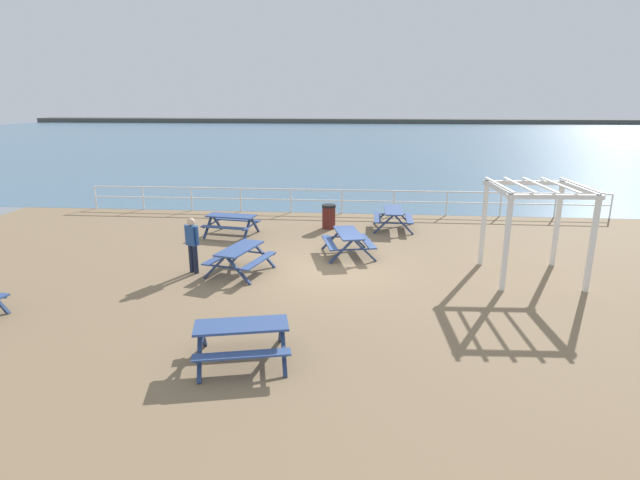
{
  "coord_description": "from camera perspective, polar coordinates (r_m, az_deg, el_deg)",
  "views": [
    {
      "loc": [
        0.99,
        -14.25,
        4.96
      ],
      "look_at": [
        -0.33,
        0.44,
        0.8
      ],
      "focal_mm": 28.17,
      "sensor_mm": 36.0,
      "label": 1
    }
  ],
  "objects": [
    {
      "name": "visitor",
      "position": [
        15.06,
        -14.31,
        -0.19
      ],
      "size": [
        0.48,
        0.35,
        1.66
      ],
      "rotation": [
        0.0,
        0.0,
        1.08
      ],
      "color": "#1E2338",
      "rests_on": "ground"
    },
    {
      "name": "picnic_table_corner",
      "position": [
        19.06,
        -10.04,
        2.24
      ],
      "size": [
        2.02,
        1.79,
        0.8
      ],
      "rotation": [
        0.0,
        0.0,
        -0.16
      ],
      "color": "#334C84",
      "rests_on": "ground"
    },
    {
      "name": "seaward_railing",
      "position": [
        22.42,
        2.51,
        4.94
      ],
      "size": [
        23.07,
        0.07,
        1.08
      ],
      "color": "white",
      "rests_on": "ground"
    },
    {
      "name": "sea_band",
      "position": [
        67.19,
        4.35,
        11.47
      ],
      "size": [
        142.0,
        90.0,
        0.01
      ],
      "primitive_type": "cube",
      "color": "#476B84",
      "rests_on": "ground"
    },
    {
      "name": "picnic_table_near_left",
      "position": [
        9.99,
        -8.89,
        -10.42
      ],
      "size": [
        2.1,
        1.88,
        0.8
      ],
      "rotation": [
        0.0,
        0.0,
        0.23
      ],
      "color": "#334C84",
      "rests_on": "ground"
    },
    {
      "name": "picnic_table_seaward",
      "position": [
        14.86,
        -9.09,
        -1.57
      ],
      "size": [
        1.92,
        2.13,
        0.8
      ],
      "rotation": [
        0.0,
        0.0,
        1.3
      ],
      "color": "#334C84",
      "rests_on": "ground"
    },
    {
      "name": "lattice_pergola",
      "position": [
        15.22,
        23.38,
        3.23
      ],
      "size": [
        2.55,
        2.67,
        2.7
      ],
      "rotation": [
        0.0,
        0.0,
        0.05
      ],
      "color": "white",
      "rests_on": "ground"
    },
    {
      "name": "litter_bin",
      "position": [
        19.83,
        1.0,
        2.7
      ],
      "size": [
        0.55,
        0.55,
        0.95
      ],
      "color": "#591E19",
      "rests_on": "ground"
    },
    {
      "name": "ground_plane",
      "position": [
        15.15,
        1.08,
        -3.75
      ],
      "size": [
        30.0,
        24.0,
        0.2
      ],
      "primitive_type": "cube",
      "color": "#846B4C"
    },
    {
      "name": "picnic_table_mid_centre",
      "position": [
        19.91,
        8.32,
        2.89
      ],
      "size": [
        1.57,
        1.82,
        0.8
      ],
      "rotation": [
        0.0,
        0.0,
        1.55
      ],
      "color": "#334C84",
      "rests_on": "ground"
    },
    {
      "name": "picnic_table_near_right",
      "position": [
        16.38,
        3.23,
        0.24
      ],
      "size": [
        1.88,
        2.1,
        0.8
      ],
      "rotation": [
        0.0,
        0.0,
        1.8
      ],
      "color": "#334C84",
      "rests_on": "ground"
    },
    {
      "name": "distant_shoreline",
      "position": [
        110.12,
        4.73,
        13.11
      ],
      "size": [
        142.0,
        6.0,
        1.8
      ],
      "primitive_type": "cube",
      "color": "#4C4C47",
      "rests_on": "ground"
    }
  ]
}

